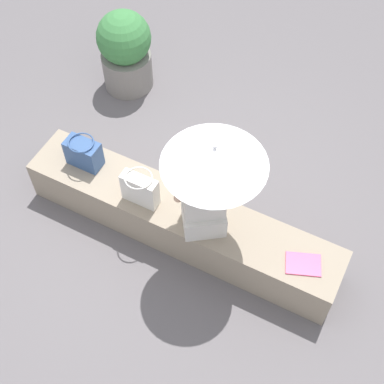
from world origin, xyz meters
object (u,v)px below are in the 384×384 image
(parasol, at_px, (215,156))
(magazine, at_px, (303,264))
(person_seated, at_px, (204,199))
(planter_near, at_px, (125,50))
(tote_bag_canvas, at_px, (84,153))
(handbag_black, at_px, (140,189))

(parasol, distance_m, magazine, 1.24)
(person_seated, distance_m, planter_near, 2.32)
(parasol, relative_size, planter_near, 1.16)
(tote_bag_canvas, height_order, planter_near, planter_near)
(handbag_black, distance_m, planter_near, 1.91)
(magazine, bearing_deg, parasol, -18.37)
(person_seated, relative_size, tote_bag_canvas, 2.90)
(magazine, xyz_separation_m, planter_near, (2.56, -1.50, 0.03))
(person_seated, relative_size, magazine, 3.21)
(handbag_black, xyz_separation_m, planter_near, (1.10, -1.55, -0.12))
(person_seated, distance_m, tote_bag_canvas, 1.27)
(handbag_black, bearing_deg, planter_near, -54.64)
(handbag_black, xyz_separation_m, magazine, (-1.46, -0.05, -0.15))
(parasol, height_order, planter_near, parasol)
(planter_near, bearing_deg, parasol, 138.83)
(person_seated, bearing_deg, handbag_black, 1.51)
(handbag_black, height_order, planter_near, planter_near)
(magazine, bearing_deg, handbag_black, -19.11)
(tote_bag_canvas, bearing_deg, person_seated, 175.08)
(tote_bag_canvas, bearing_deg, parasol, 175.24)
(person_seated, bearing_deg, magazine, -177.59)
(person_seated, bearing_deg, parasol, 178.06)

